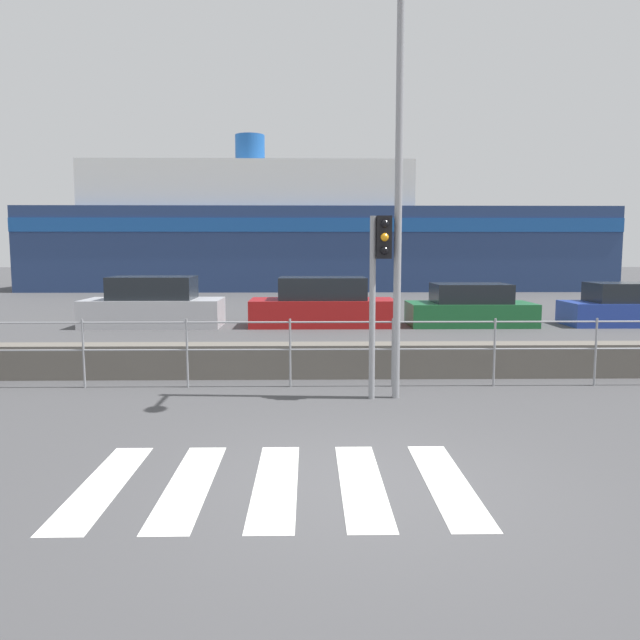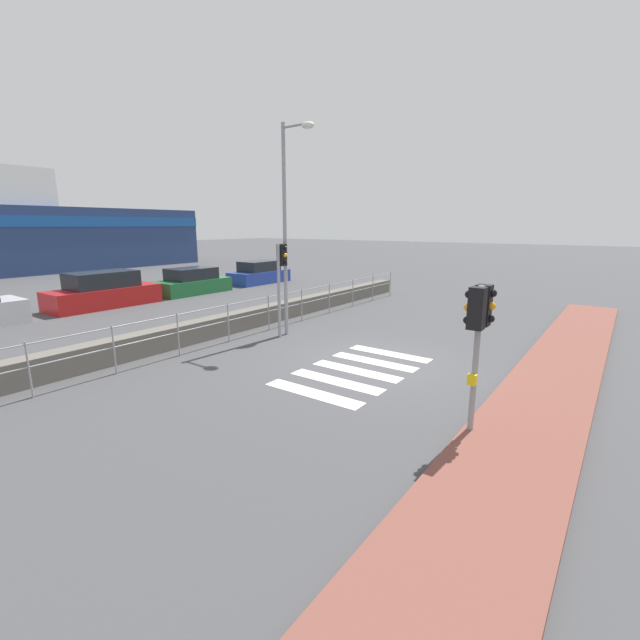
{
  "view_description": "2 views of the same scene",
  "coord_description": "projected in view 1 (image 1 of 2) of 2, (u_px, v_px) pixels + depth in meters",
  "views": [
    {
      "loc": [
        -0.58,
        -6.3,
        2.44
      ],
      "look_at": [
        -0.43,
        2.0,
        1.5
      ],
      "focal_mm": 35.0,
      "sensor_mm": 36.0,
      "label": 1
    },
    {
      "loc": [
        -9.65,
        -5.21,
        3.55
      ],
      "look_at": [
        -1.1,
        1.0,
        1.2
      ],
      "focal_mm": 24.0,
      "sensor_mm": 36.0,
      "label": 2
    }
  ],
  "objects": [
    {
      "name": "parked_car_red",
      "position": [
        322.0,
        305.0,
        19.91
      ],
      "size": [
        4.58,
        1.83,
        1.56
      ],
      "color": "#B21919",
      "rests_on": "ground_plane"
    },
    {
      "name": "crosswalk",
      "position": [
        276.0,
        483.0,
        6.52
      ],
      "size": [
        4.05,
        2.4,
        0.01
      ],
      "color": "silver",
      "rests_on": "ground_plane"
    },
    {
      "name": "ground_plane",
      "position": [
        364.0,
        483.0,
        6.54
      ],
      "size": [
        160.0,
        160.0,
        0.0
      ],
      "primitive_type": "plane",
      "color": "#424244"
    },
    {
      "name": "parked_car_blue",
      "position": [
        627.0,
        307.0,
        20.09
      ],
      "size": [
        3.98,
        1.73,
        1.37
      ],
      "color": "#233D9E",
      "rests_on": "ground_plane"
    },
    {
      "name": "ferry_boat",
      "position": [
        305.0,
        237.0,
        38.78
      ],
      "size": [
        34.64,
        7.52,
        9.38
      ],
      "color": "navy",
      "rests_on": "ground_plane"
    },
    {
      "name": "harbor_fence",
      "position": [
        341.0,
        342.0,
        11.05
      ],
      "size": [
        20.1,
        0.04,
        1.22
      ],
      "color": "gray",
      "rests_on": "ground_plane"
    },
    {
      "name": "parked_car_green",
      "position": [
        470.0,
        308.0,
        20.0
      ],
      "size": [
        3.96,
        1.83,
        1.35
      ],
      "color": "#1E6633",
      "rests_on": "ground_plane"
    },
    {
      "name": "parked_car_silver",
      "position": [
        153.0,
        305.0,
        19.81
      ],
      "size": [
        4.32,
        1.85,
        1.59
      ],
      "color": "#BCBCC1",
      "rests_on": "ground_plane"
    },
    {
      "name": "streetlamp",
      "position": [
        401.0,
        146.0,
        9.66
      ],
      "size": [
        0.32,
        1.21,
        6.57
      ],
      "color": "gray",
      "rests_on": "ground_plane"
    },
    {
      "name": "traffic_light_far",
      "position": [
        379.0,
        266.0,
        10.0
      ],
      "size": [
        0.34,
        0.32,
        2.97
      ],
      "color": "gray",
      "rests_on": "ground_plane"
    },
    {
      "name": "seawall",
      "position": [
        339.0,
        360.0,
        11.98
      ],
      "size": [
        22.29,
        0.55,
        0.64
      ],
      "color": "#605B54",
      "rests_on": "ground_plane"
    }
  ]
}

